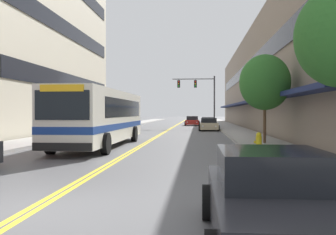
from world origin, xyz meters
The scene contains 14 objects.
ground_plane centered at (0.00, 37.00, 0.00)m, with size 240.00×240.00×0.00m, color #565659.
sidewalk_left centered at (-6.98, 37.00, 0.09)m, with size 2.96×106.00×0.17m.
sidewalk_right centered at (6.98, 37.00, 0.09)m, with size 2.96×106.00×0.17m.
centre_line centered at (0.00, 37.00, 0.00)m, with size 0.34×106.00×0.01m.
storefront_row_right centered at (12.70, 37.00, 5.46)m, with size 9.10×68.00×10.92m.
city_bus centered at (-2.18, 13.81, 1.74)m, with size 2.85×12.31×3.07m.
car_white_parked_left_near centered at (-4.45, 29.99, 0.57)m, with size 1.98×4.64×1.21m.
car_charcoal_parked_right_foreground centered at (4.32, -1.55, 0.63)m, with size 1.99×4.27×1.37m.
car_slate_blue_parked_right_mid centered at (4.44, 39.09, 0.61)m, with size 2.06×4.71×1.32m.
car_beige_parked_right_far centered at (4.33, 32.61, 0.61)m, with size 2.11×4.73×1.32m.
car_red_moving_lead centered at (2.36, 47.83, 0.62)m, with size 2.17×4.57×1.35m.
traffic_signal_mast centered at (3.43, 39.39, 4.52)m, with size 5.26×0.38×6.38m.
street_tree_right_mid centered at (7.00, 14.65, 3.61)m, with size 2.87×2.87×5.02m.
fire_hydrant centered at (5.95, 10.06, 0.59)m, with size 0.35×0.27×0.84m.
Camera 1 is at (3.25, -6.95, 1.91)m, focal length 40.00 mm.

